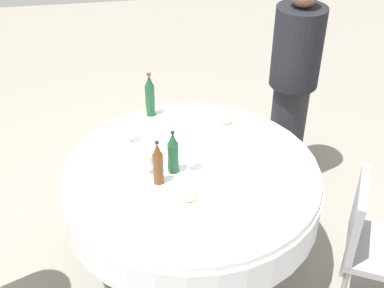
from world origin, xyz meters
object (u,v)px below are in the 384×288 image
(wine_glass_far, at_px, (128,126))
(chair_far, at_px, (371,239))
(bottle_dark_green_east, at_px, (150,96))
(plate_left, at_px, (189,198))
(wine_glass_north, at_px, (151,159))
(bottle_dark_green_west, at_px, (173,153))
(person_east, at_px, (293,83))
(dining_table, at_px, (192,189))
(plate_front, at_px, (225,122))
(bottle_brown_near, at_px, (158,164))
(wine_glass_right, at_px, (192,156))

(wine_glass_far, height_order, chair_far, wine_glass_far)
(bottle_dark_green_east, relative_size, plate_left, 1.41)
(wine_glass_north, xyz_separation_m, chair_far, (0.49, 1.14, -0.32))
(bottle_dark_green_west, distance_m, person_east, 1.22)
(dining_table, height_order, plate_front, plate_front)
(bottle_dark_green_west, height_order, wine_glass_north, bottle_dark_green_west)
(bottle_brown_near, bearing_deg, plate_left, 39.43)
(bottle_brown_near, bearing_deg, bottle_dark_green_west, 133.05)
(wine_glass_far, bearing_deg, bottle_dark_green_east, 151.64)
(bottle_brown_near, height_order, plate_left, bottle_brown_near)
(bottle_dark_green_west, bearing_deg, wine_glass_right, 88.42)
(wine_glass_north, relative_size, person_east, 0.09)
(dining_table, bearing_deg, bottle_brown_near, -66.97)
(bottle_dark_green_east, bearing_deg, wine_glass_far, -28.36)
(wine_glass_right, xyz_separation_m, wine_glass_far, (-0.33, -0.34, 0.02))
(bottle_dark_green_west, bearing_deg, wine_glass_far, -145.30)
(wine_glass_far, bearing_deg, wine_glass_right, 45.28)
(plate_left, bearing_deg, bottle_dark_green_east, -172.41)
(chair_far, bearing_deg, plate_front, -118.12)
(wine_glass_far, relative_size, plate_left, 0.73)
(dining_table, bearing_deg, plate_front, 147.18)
(bottle_brown_near, distance_m, wine_glass_right, 0.22)
(person_east, bearing_deg, plate_left, -83.70)
(wine_glass_right, distance_m, chair_far, 1.08)
(bottle_dark_green_west, bearing_deg, plate_left, 10.42)
(wine_glass_north, relative_size, plate_front, 0.58)
(bottle_dark_green_west, height_order, plate_front, bottle_dark_green_west)
(wine_glass_right, relative_size, person_east, 0.08)
(bottle_brown_near, bearing_deg, wine_glass_north, -160.67)
(wine_glass_right, height_order, plate_left, wine_glass_right)
(bottle_brown_near, distance_m, bottle_dark_green_west, 0.13)
(bottle_dark_green_east, relative_size, person_east, 0.20)
(wine_glass_far, bearing_deg, dining_table, 45.26)
(person_east, bearing_deg, dining_table, -90.00)
(bottle_brown_near, xyz_separation_m, bottle_dark_green_west, (-0.09, 0.09, -0.00))
(bottle_brown_near, bearing_deg, bottle_dark_green_east, 178.15)
(dining_table, distance_m, plate_left, 0.31)
(bottle_dark_green_east, relative_size, plate_front, 1.31)
(dining_table, height_order, bottle_dark_green_east, bottle_dark_green_east)
(dining_table, distance_m, wine_glass_right, 0.24)
(bottle_brown_near, height_order, bottle_dark_green_west, bottle_brown_near)
(bottle_dark_green_west, xyz_separation_m, wine_glass_right, (0.00, 0.11, -0.03))
(dining_table, bearing_deg, chair_far, 61.95)
(plate_front, bearing_deg, bottle_brown_near, -42.59)
(wine_glass_right, relative_size, wine_glass_far, 0.83)
(person_east, distance_m, chair_far, 1.29)
(bottle_dark_green_east, relative_size, wine_glass_far, 1.94)
(bottle_brown_near, bearing_deg, dining_table, 113.03)
(bottle_brown_near, distance_m, chair_far, 1.23)
(bottle_dark_green_west, bearing_deg, wine_glass_north, -92.07)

